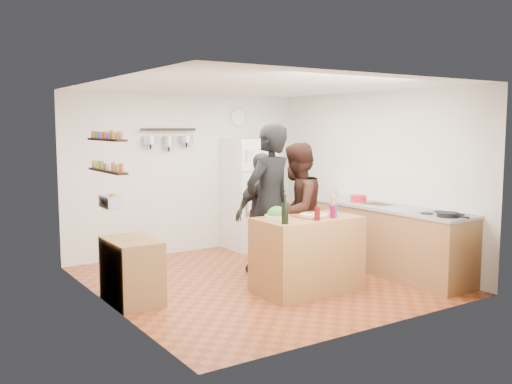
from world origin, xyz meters
TOP-DOWN VIEW (x-y plane):
  - room_shell at (0.00, 0.39)m, footprint 4.20×4.20m
  - prep_island at (0.21, -0.72)m, footprint 1.25×0.72m
  - pizza_board at (0.29, -0.74)m, footprint 0.42×0.34m
  - pizza at (0.29, -0.74)m, footprint 0.34×0.34m
  - salad_bowl at (-0.21, -0.67)m, footprint 0.29×0.29m
  - wine_bottle at (-0.29, -0.94)m, footprint 0.08×0.08m
  - wine_glass_near at (0.16, -0.96)m, footprint 0.07×0.07m
  - wine_glass_far at (0.43, -0.92)m, footprint 0.06×0.06m
  - pepper_mill at (0.66, -0.67)m, footprint 0.06×0.06m
  - salt_canister at (0.51, -0.84)m, footprint 0.09×0.09m
  - person_left at (-0.02, -0.23)m, footprint 0.84×0.66m
  - person_center at (0.45, -0.18)m, footprint 1.08×0.98m
  - person_back at (0.28, 0.33)m, footprint 1.01×0.54m
  - counter_run at (1.70, -0.55)m, footprint 0.63×2.63m
  - stove_top at (1.70, -1.50)m, footprint 0.60×0.62m
  - skillet at (1.60, -1.66)m, footprint 0.27×0.27m
  - sink at (1.70, 0.30)m, footprint 0.50×0.80m
  - cutting_board at (1.70, -0.40)m, footprint 0.30×0.40m
  - red_bowl at (1.65, -0.07)m, footprint 0.23×0.23m
  - fridge at (0.95, 1.75)m, footprint 0.70×0.68m
  - wall_clock at (0.95, 2.08)m, footprint 0.30×0.03m
  - spice_shelf_lower at (-1.93, 0.20)m, footprint 0.12×1.00m
  - spice_shelf_upper at (-1.93, 0.20)m, footprint 0.12×1.00m
  - produce_basket at (-1.90, 0.20)m, footprint 0.18×0.35m
  - side_table at (-1.74, 0.02)m, footprint 0.50×0.80m
  - pot_rack at (-0.35, 2.00)m, footprint 0.90×0.04m

SIDE VIEW (x-z plane):
  - side_table at x=-1.74m, z-range 0.00..0.73m
  - counter_run at x=1.70m, z-range 0.00..0.90m
  - prep_island at x=0.21m, z-range 0.00..0.91m
  - person_back at x=0.28m, z-range 0.00..1.65m
  - person_center at x=0.45m, z-range 0.00..1.79m
  - fridge at x=0.95m, z-range 0.00..1.80m
  - stove_top at x=1.70m, z-range 0.90..0.92m
  - cutting_board at x=1.70m, z-range 0.90..0.92m
  - sink at x=1.70m, z-range 0.90..0.93m
  - pizza_board at x=0.29m, z-range 0.91..0.93m
  - salad_bowl at x=-0.21m, z-range 0.91..0.97m
  - pizza at x=0.29m, z-range 0.93..0.95m
  - skillet at x=1.60m, z-range 0.92..0.97m
  - red_bowl at x=1.65m, z-range 0.92..1.02m
  - salt_canister at x=0.51m, z-range 0.91..1.05m
  - wine_glass_far at x=0.43m, z-range 0.91..1.06m
  - wine_glass_near at x=0.16m, z-range 0.91..1.07m
  - pepper_mill at x=0.66m, z-range 0.91..1.10m
  - person_left at x=-0.02m, z-range 0.00..2.03m
  - wine_bottle at x=-0.29m, z-range 0.91..1.15m
  - produce_basket at x=-1.90m, z-range 1.08..1.22m
  - room_shell at x=0.00m, z-range -0.85..3.35m
  - spice_shelf_lower at x=-1.93m, z-range 1.49..1.51m
  - spice_shelf_upper at x=-1.93m, z-range 1.84..1.86m
  - pot_rack at x=-0.35m, z-range 1.93..1.97m
  - wall_clock at x=0.95m, z-range 2.00..2.30m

